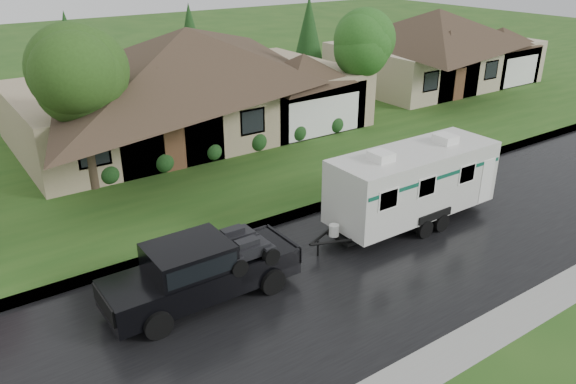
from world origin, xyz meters
name	(u,v)px	position (x,y,z in m)	size (l,w,h in m)	color
ground	(317,244)	(0.00, 0.00, 0.00)	(140.00, 140.00, 0.00)	#224B17
road	(354,268)	(0.00, -2.00, 0.01)	(140.00, 8.00, 0.01)	black
curb	(281,219)	(0.00, 2.25, 0.07)	(140.00, 0.50, 0.15)	gray
lawn	(152,134)	(0.00, 15.00, 0.07)	(140.00, 26.00, 0.15)	#224B17
house_main	(195,69)	(2.29, 13.84, 3.59)	(19.44, 10.80, 6.90)	gray
house_neighbor	(441,39)	(22.27, 14.34, 3.32)	(15.12, 9.72, 6.45)	tan
tree_left_green	(78,79)	(-5.00, 9.13, 4.81)	(4.06, 4.06, 6.71)	#382B1E
tree_right_green	(364,47)	(10.55, 9.68, 4.49)	(3.78, 3.78, 6.26)	#382B1E
shrub_row	(234,145)	(2.00, 9.30, 0.65)	(13.60, 1.00, 1.00)	#143814
pickup_truck	(199,269)	(-4.90, -0.66, 1.03)	(5.78, 2.20, 1.93)	black
travel_trailer	(413,181)	(3.91, -0.66, 1.70)	(7.13, 2.51, 3.20)	silver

